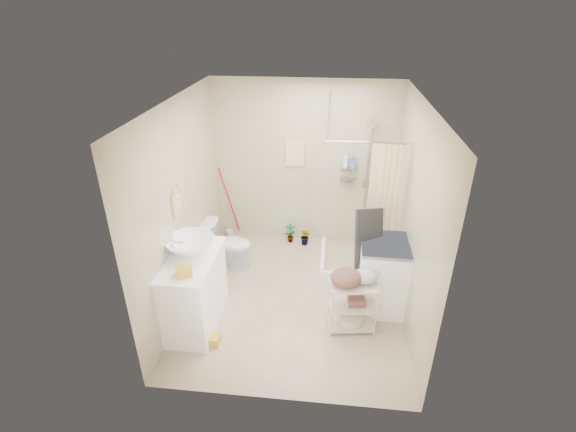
# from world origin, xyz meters

# --- Properties ---
(floor) EXTENTS (3.20, 3.20, 0.00)m
(floor) POSITION_xyz_m (0.00, 0.00, 0.00)
(floor) COLOR #BCAA8D
(floor) RESTS_ON ground
(ceiling) EXTENTS (2.80, 3.20, 0.04)m
(ceiling) POSITION_xyz_m (0.00, 0.00, 2.60)
(ceiling) COLOR silver
(ceiling) RESTS_ON ground
(wall_back) EXTENTS (2.80, 0.04, 2.60)m
(wall_back) POSITION_xyz_m (0.00, 1.60, 1.30)
(wall_back) COLOR #BFB594
(wall_back) RESTS_ON ground
(wall_front) EXTENTS (2.80, 0.04, 2.60)m
(wall_front) POSITION_xyz_m (0.00, -1.60, 1.30)
(wall_front) COLOR #BFB594
(wall_front) RESTS_ON ground
(wall_left) EXTENTS (0.04, 3.20, 2.60)m
(wall_left) POSITION_xyz_m (-1.40, 0.00, 1.30)
(wall_left) COLOR #BFB594
(wall_left) RESTS_ON ground
(wall_right) EXTENTS (0.04, 3.20, 2.60)m
(wall_right) POSITION_xyz_m (1.40, 0.00, 1.30)
(wall_right) COLOR #BFB594
(wall_right) RESTS_ON ground
(vanity) EXTENTS (0.61, 1.07, 0.94)m
(vanity) POSITION_xyz_m (-1.16, -0.58, 0.47)
(vanity) COLOR white
(vanity) RESTS_ON ground
(sink) EXTENTS (0.63, 0.63, 0.20)m
(sink) POSITION_xyz_m (-1.17, -0.47, 1.03)
(sink) COLOR white
(sink) RESTS_ON vanity
(counter_basket) EXTENTS (0.22, 0.20, 0.10)m
(counter_basket) POSITION_xyz_m (-1.10, -0.91, 0.99)
(counter_basket) COLOR gold
(counter_basket) RESTS_ON vanity
(floor_basket) EXTENTS (0.29, 0.23, 0.15)m
(floor_basket) POSITION_xyz_m (-0.88, -0.93, 0.08)
(floor_basket) COLOR gold
(floor_basket) RESTS_ON ground
(toilet) EXTENTS (0.75, 0.48, 0.73)m
(toilet) POSITION_xyz_m (-1.04, 0.67, 0.36)
(toilet) COLOR silver
(toilet) RESTS_ON ground
(mop) EXTENTS (0.14, 0.14, 1.28)m
(mop) POSITION_xyz_m (-1.23, 1.52, 0.64)
(mop) COLOR #B41B17
(mop) RESTS_ON ground
(potted_plant_a) EXTENTS (0.20, 0.16, 0.33)m
(potted_plant_a) POSITION_xyz_m (-0.21, 1.46, 0.16)
(potted_plant_a) COLOR brown
(potted_plant_a) RESTS_ON ground
(potted_plant_b) EXTENTS (0.21, 0.21, 0.30)m
(potted_plant_b) POSITION_xyz_m (0.05, 1.39, 0.15)
(potted_plant_b) COLOR #983E28
(potted_plant_b) RESTS_ON ground
(hanging_towel) EXTENTS (0.28, 0.03, 0.42)m
(hanging_towel) POSITION_xyz_m (-0.15, 1.58, 1.50)
(hanging_towel) COLOR beige
(hanging_towel) RESTS_ON wall_back
(towel_ring) EXTENTS (0.04, 0.22, 0.34)m
(towel_ring) POSITION_xyz_m (-1.38, -0.20, 1.47)
(towel_ring) COLOR #D7C57B
(towel_ring) RESTS_ON wall_left
(tp_holder) EXTENTS (0.08, 0.12, 0.14)m
(tp_holder) POSITION_xyz_m (-1.36, 0.05, 0.72)
(tp_holder) COLOR white
(tp_holder) RESTS_ON wall_left
(shower) EXTENTS (1.10, 1.10, 2.10)m
(shower) POSITION_xyz_m (0.85, 1.05, 1.05)
(shower) COLOR white
(shower) RESTS_ON ground
(shampoo_bottle_a) EXTENTS (0.12, 0.12, 0.23)m
(shampoo_bottle_a) POSITION_xyz_m (0.62, 1.54, 1.44)
(shampoo_bottle_a) COLOR silver
(shampoo_bottle_a) RESTS_ON shower
(shampoo_bottle_b) EXTENTS (0.09, 0.09, 0.19)m
(shampoo_bottle_b) POSITION_xyz_m (0.72, 1.53, 1.41)
(shampoo_bottle_b) COLOR #495EAB
(shampoo_bottle_b) RESTS_ON shower
(washing_machine) EXTENTS (0.65, 0.67, 0.93)m
(washing_machine) POSITION_xyz_m (1.14, 0.00, 0.47)
(washing_machine) COLOR white
(washing_machine) RESTS_ON ground
(laundry_rack) EXTENTS (0.59, 0.39, 0.76)m
(laundry_rack) POSITION_xyz_m (0.74, -0.46, 0.38)
(laundry_rack) COLOR beige
(laundry_rack) RESTS_ON ground
(ironing_board) EXTENTS (0.39, 0.29, 1.36)m
(ironing_board) POSITION_xyz_m (0.93, -0.01, 0.68)
(ironing_board) COLOR black
(ironing_board) RESTS_ON ground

